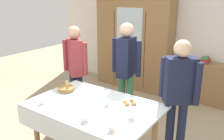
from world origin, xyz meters
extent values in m
cube|color=silver|center=(0.00, 2.65, 1.35)|extent=(6.40, 0.10, 2.70)
cylinder|color=olive|center=(-0.67, -0.59, 0.37)|extent=(0.07, 0.07, 0.73)
cylinder|color=olive|center=(-0.67, 0.19, 0.37)|extent=(0.07, 0.07, 0.73)
cylinder|color=olive|center=(0.67, 0.19, 0.37)|extent=(0.07, 0.07, 0.73)
cube|color=silver|center=(0.00, -0.20, 0.75)|extent=(1.62, 1.06, 0.03)
cube|color=silver|center=(0.00, -0.73, 0.61)|extent=(1.62, 0.01, 0.24)
cube|color=olive|center=(-0.90, 2.35, 1.03)|extent=(1.74, 0.45, 2.06)
cube|color=silver|center=(-0.90, 2.13, 1.44)|extent=(0.63, 0.01, 0.74)
cube|color=black|center=(-1.28, 2.13, 0.93)|extent=(0.01, 0.01, 1.65)
cube|color=black|center=(-0.52, 2.13, 0.93)|extent=(0.01, 0.01, 1.65)
cube|color=olive|center=(0.65, 2.41, 0.40)|extent=(1.07, 0.35, 0.81)
cube|color=#664C7A|center=(0.65, 2.41, 0.82)|extent=(0.13, 0.18, 0.03)
cube|color=#99332D|center=(0.65, 2.41, 0.85)|extent=(0.18, 0.22, 0.04)
cube|color=#99332D|center=(0.65, 2.41, 0.88)|extent=(0.14, 0.20, 0.02)
cube|color=#3D754C|center=(0.65, 2.41, 0.91)|extent=(0.13, 0.22, 0.03)
cylinder|color=white|center=(0.53, -0.57, 0.77)|extent=(0.13, 0.13, 0.01)
cylinder|color=white|center=(0.53, -0.57, 0.80)|extent=(0.08, 0.08, 0.05)
torus|color=white|center=(0.57, -0.57, 0.80)|extent=(0.04, 0.01, 0.04)
cylinder|color=#47230F|center=(0.53, -0.57, 0.82)|extent=(0.06, 0.06, 0.01)
cylinder|color=silver|center=(0.14, -0.12, 0.77)|extent=(0.13, 0.13, 0.01)
cylinder|color=silver|center=(0.14, -0.12, 0.80)|extent=(0.08, 0.08, 0.05)
torus|color=silver|center=(0.18, -0.12, 0.80)|extent=(0.04, 0.01, 0.04)
cylinder|color=#47230F|center=(0.14, -0.12, 0.82)|extent=(0.06, 0.06, 0.01)
cylinder|color=silver|center=(0.19, -0.58, 0.77)|extent=(0.13, 0.13, 0.01)
cylinder|color=silver|center=(0.19, -0.58, 0.80)|extent=(0.08, 0.08, 0.05)
torus|color=silver|center=(0.23, -0.58, 0.80)|extent=(0.04, 0.01, 0.04)
cylinder|color=#47230F|center=(0.19, -0.58, 0.82)|extent=(0.06, 0.06, 0.01)
cylinder|color=white|center=(0.58, -0.25, 0.77)|extent=(0.13, 0.13, 0.01)
cylinder|color=white|center=(0.58, -0.25, 0.80)|extent=(0.08, 0.08, 0.05)
torus|color=white|center=(0.61, -0.25, 0.80)|extent=(0.04, 0.01, 0.04)
cylinder|color=white|center=(-0.54, -0.56, 0.77)|extent=(0.13, 0.13, 0.01)
cylinder|color=white|center=(-0.54, -0.56, 0.80)|extent=(0.08, 0.08, 0.05)
torus|color=white|center=(-0.50, -0.56, 0.80)|extent=(0.04, 0.01, 0.04)
cylinder|color=#47230F|center=(-0.54, -0.56, 0.82)|extent=(0.06, 0.06, 0.01)
cylinder|color=#9E7542|center=(-0.60, -0.07, 0.79)|extent=(0.22, 0.22, 0.05)
torus|color=#9E7542|center=(-0.60, -0.07, 0.81)|extent=(0.24, 0.24, 0.02)
cylinder|color=tan|center=(-0.58, -0.09, 0.86)|extent=(0.03, 0.02, 0.12)
cylinder|color=tan|center=(-0.57, -0.07, 0.86)|extent=(0.03, 0.03, 0.12)
cylinder|color=tan|center=(-0.58, -0.06, 0.86)|extent=(0.02, 0.04, 0.12)
cylinder|color=white|center=(0.37, 0.06, 0.77)|extent=(0.28, 0.28, 0.01)
ellipsoid|color=#BC7F3D|center=(0.43, 0.05, 0.79)|extent=(0.07, 0.05, 0.04)
ellipsoid|color=#BC7F3D|center=(0.36, 0.12, 0.79)|extent=(0.07, 0.05, 0.04)
ellipsoid|color=#BC7F3D|center=(0.31, 0.05, 0.79)|extent=(0.07, 0.05, 0.04)
ellipsoid|color=#BC7F3D|center=(0.37, 0.00, 0.79)|extent=(0.07, 0.05, 0.04)
cube|color=silver|center=(0.32, -0.32, 0.76)|extent=(0.10, 0.01, 0.00)
ellipsoid|color=silver|center=(0.38, -0.32, 0.77)|extent=(0.03, 0.02, 0.01)
cube|color=silver|center=(0.62, 0.05, 0.76)|extent=(0.10, 0.01, 0.00)
ellipsoid|color=silver|center=(0.67, 0.05, 0.77)|extent=(0.03, 0.02, 0.01)
cylinder|color=#191E38|center=(0.77, 0.43, 0.39)|extent=(0.11, 0.11, 0.78)
cylinder|color=#191E38|center=(0.92, 0.43, 0.39)|extent=(0.11, 0.11, 0.78)
cube|color=#191E38|center=(0.85, 0.43, 1.07)|extent=(0.41, 0.38, 0.58)
sphere|color=#DBB293|center=(0.85, 0.43, 1.47)|extent=(0.21, 0.21, 0.21)
cylinder|color=#191E38|center=(0.63, 0.43, 1.07)|extent=(0.08, 0.08, 0.53)
cylinder|color=#191E38|center=(1.07, 0.43, 1.07)|extent=(0.08, 0.08, 0.53)
cylinder|color=#191E38|center=(-1.03, 0.50, 0.40)|extent=(0.11, 0.11, 0.79)
cylinder|color=#191E38|center=(-0.88, 0.50, 0.40)|extent=(0.11, 0.11, 0.79)
cube|color=#933338|center=(-0.96, 0.50, 1.09)|extent=(0.41, 0.37, 0.59)
sphere|color=tan|center=(-0.96, 0.50, 1.49)|extent=(0.21, 0.21, 0.21)
cylinder|color=#933338|center=(-1.18, 0.50, 1.09)|extent=(0.08, 0.08, 0.53)
cylinder|color=#933338|center=(-0.74, 0.50, 1.09)|extent=(0.08, 0.08, 0.53)
cylinder|color=#33704C|center=(-0.23, 0.82, 0.41)|extent=(0.11, 0.11, 0.83)
cylinder|color=#33704C|center=(-0.08, 0.82, 0.41)|extent=(0.11, 0.11, 0.83)
cube|color=#191E38|center=(-0.16, 0.82, 1.14)|extent=(0.25, 0.39, 0.62)
sphere|color=#DBB293|center=(-0.16, 0.82, 1.56)|extent=(0.22, 0.22, 0.22)
cylinder|color=#191E38|center=(-0.38, 0.82, 1.14)|extent=(0.08, 0.08, 0.56)
cylinder|color=#191E38|center=(0.06, 0.82, 1.14)|extent=(0.08, 0.08, 0.56)
camera|label=1|loc=(1.76, -2.32, 2.08)|focal=38.77mm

